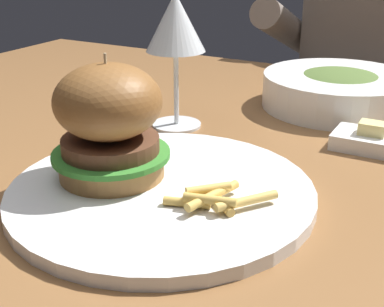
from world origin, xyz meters
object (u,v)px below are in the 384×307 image
Objects in this scene: main_plate at (161,192)px; soup_bowl at (339,90)px; diner_person at (376,119)px; burger_sandwich at (109,122)px; wine_glass at (176,27)px; butter_dish at (371,140)px.

soup_bowl is at bearing 78.91° from main_plate.
main_plate is 0.94m from diner_person.
diner_person reaches higher than main_plate.
wine_glass reaches higher than burger_sandwich.
butter_dish is (0.26, 0.04, -0.13)m from wine_glass.
soup_bowl is at bearing -87.86° from diner_person.
butter_dish is 0.18m from soup_bowl.
diner_person reaches higher than soup_bowl.
soup_bowl is at bearing 48.18° from wine_glass.
main_plate is 0.27× the size of diner_person.
main_plate is 0.30m from butter_dish.
wine_glass reaches higher than soup_bowl.
burger_sandwich is at bearing -131.92° from butter_dish.
diner_person is at bearing 77.34° from wine_glass.
soup_bowl is (0.18, 0.20, -0.11)m from wine_glass.
diner_person is at bearing 86.26° from main_plate.
soup_bowl is at bearing 118.14° from butter_dish.
wine_glass is 0.80m from diner_person.
wine_glass is (-0.04, 0.21, 0.07)m from burger_sandwich.
wine_glass is 0.16× the size of diner_person.
butter_dish is at bearing -81.28° from diner_person.
butter_dish reaches higher than main_plate.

